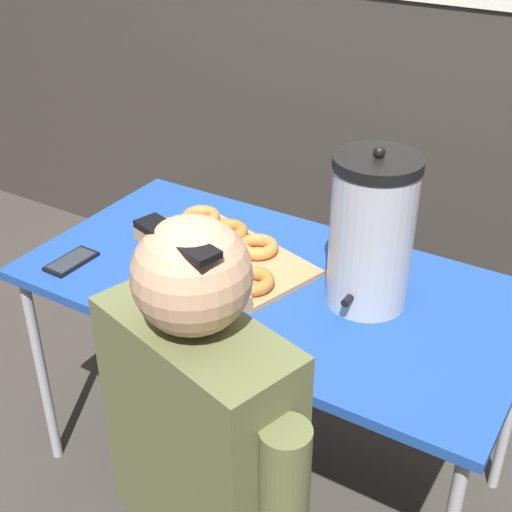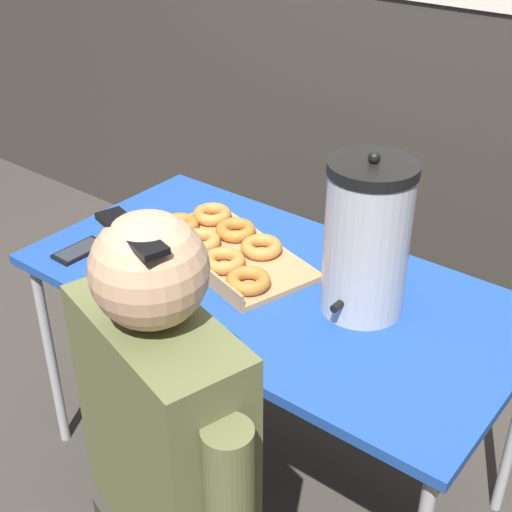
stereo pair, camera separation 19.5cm
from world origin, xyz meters
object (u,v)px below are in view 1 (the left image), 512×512
Objects in this scene: donut_box at (220,248)px; person_seated at (204,495)px; coffee_urn at (372,232)px; cell_phone at (71,261)px.

donut_box is 0.47× the size of person_seated.
person_seated is (-0.07, -0.65, -0.34)m from coffee_urn.
person_seated reaches higher than cell_phone.
person_seated reaches higher than donut_box.
person_seated reaches higher than coffee_urn.
coffee_urn is (0.45, 0.01, 0.18)m from donut_box.
person_seated is (0.73, -0.39, -0.14)m from cell_phone.
donut_box is 0.77m from person_seated.
donut_box is 0.42m from cell_phone.
donut_box is at bearing -42.83° from person_seated.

